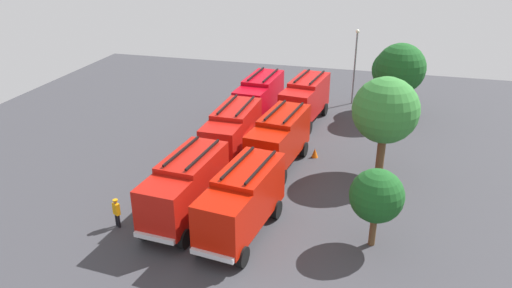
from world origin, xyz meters
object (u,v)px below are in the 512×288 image
at_px(fire_truck_0, 259,96).
at_px(firefighter_1, 193,148).
at_px(fire_truck_1, 232,131).
at_px(firefighter_2, 117,212).
at_px(tree_3, 377,196).
at_px(traffic_cone_0, 315,153).
at_px(fire_truck_3, 305,98).
at_px(firefighter_0, 206,134).
at_px(tree_0, 392,70).
at_px(tree_1, 400,69).
at_px(firefighter_3, 202,173).
at_px(fire_truck_4, 279,138).
at_px(tree_2, 386,111).
at_px(lamppost, 355,62).
at_px(fire_truck_5, 242,200).
at_px(fire_truck_2, 185,186).

height_order(fire_truck_0, firefighter_1, fire_truck_0).
relative_size(fire_truck_1, firefighter_2, 4.10).
relative_size(tree_3, traffic_cone_0, 6.28).
distance_m(fire_truck_3, firefighter_1, 11.90).
height_order(firefighter_0, tree_0, tree_0).
bearing_deg(tree_0, tree_1, 18.38).
relative_size(firefighter_0, traffic_cone_0, 2.46).
bearing_deg(fire_truck_3, firefighter_3, -10.87).
xyz_separation_m(tree_1, tree_3, (20.27, -0.94, -1.54)).
relative_size(fire_truck_4, tree_2, 1.08).
distance_m(fire_truck_4, lamppost, 15.82).
relative_size(firefighter_0, tree_2, 0.25).
relative_size(fire_truck_0, fire_truck_5, 0.98).
xyz_separation_m(fire_truck_0, lamppost, (-6.47, 7.60, 2.00)).
bearing_deg(tree_1, tree_3, -2.66).
xyz_separation_m(fire_truck_3, tree_0, (-4.92, 7.07, 1.69)).
bearing_deg(fire_truck_0, tree_0, 119.64).
bearing_deg(fire_truck_1, firefighter_2, -17.65).
height_order(fire_truck_0, fire_truck_4, same).
bearing_deg(traffic_cone_0, firefighter_0, -89.37).
height_order(tree_1, lamppost, lamppost).
bearing_deg(tree_0, fire_truck_5, -17.76).
bearing_deg(firefighter_3, tree_1, -65.48).
xyz_separation_m(fire_truck_1, fire_truck_3, (-8.85, 3.81, 0.00)).
distance_m(tree_0, lamppost, 3.63).
xyz_separation_m(tree_3, traffic_cone_0, (-10.15, -4.71, -2.64)).
bearing_deg(firefighter_2, fire_truck_1, 6.98).
xyz_separation_m(fire_truck_1, tree_3, (8.40, 10.57, 0.84)).
relative_size(fire_truck_0, fire_truck_4, 0.99).
height_order(fire_truck_2, traffic_cone_0, fire_truck_2).
relative_size(firefighter_2, lamppost, 0.25).
bearing_deg(traffic_cone_0, tree_0, 157.35).
relative_size(fire_truck_0, firefighter_3, 4.60).
distance_m(fire_truck_3, tree_2, 11.18).
height_order(fire_truck_3, fire_truck_4, same).
distance_m(fire_truck_2, fire_truck_4, 9.00).
bearing_deg(firefighter_2, fire_truck_4, -9.47).
xyz_separation_m(fire_truck_3, firefighter_3, (13.35, -4.48, -1.27)).
bearing_deg(tree_3, traffic_cone_0, -155.12).
relative_size(tree_1, lamppost, 0.94).
relative_size(fire_truck_5, tree_3, 1.68).
distance_m(fire_truck_2, fire_truck_3, 17.86).
xyz_separation_m(fire_truck_0, traffic_cone_0, (6.64, 6.03, -1.80)).
height_order(fire_truck_4, firefighter_1, fire_truck_4).
xyz_separation_m(fire_truck_3, tree_3, (17.25, 6.76, 0.84)).
xyz_separation_m(firefighter_1, tree_2, (-1.38, 13.26, 3.67)).
relative_size(fire_truck_2, tree_3, 1.66).
relative_size(firefighter_1, firefighter_3, 1.09).
distance_m(fire_truck_0, firefighter_2, 19.19).
xyz_separation_m(fire_truck_4, tree_0, (-14.13, 7.30, 1.69)).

